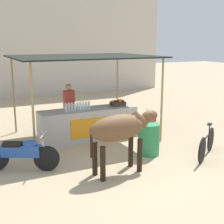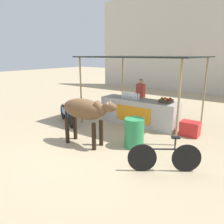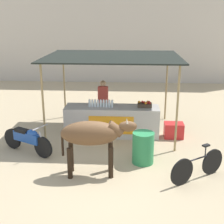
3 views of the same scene
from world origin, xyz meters
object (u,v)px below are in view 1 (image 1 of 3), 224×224
(stall_counter, at_px, (88,124))
(bicycle_leaning, at_px, (207,144))
(cow, at_px, (120,129))
(vendor_behind_counter, at_px, (69,109))
(water_barrel, at_px, (149,139))
(motorcycle_parked, at_px, (22,153))
(cooler_box, at_px, (145,125))
(fruit_crate, at_px, (118,103))

(stall_counter, bearing_deg, bicycle_leaning, -51.23)
(stall_counter, xyz_separation_m, cow, (-0.29, -2.65, 0.55))
(vendor_behind_counter, xyz_separation_m, water_barrel, (1.29, -2.70, -0.43))
(stall_counter, height_order, water_barrel, stall_counter)
(vendor_behind_counter, height_order, cow, vendor_behind_counter)
(bicycle_leaning, bearing_deg, motorcycle_parked, 164.85)
(cooler_box, distance_m, water_barrel, 2.13)
(stall_counter, relative_size, water_barrel, 3.54)
(water_barrel, distance_m, bicycle_leaning, 1.50)
(vendor_behind_counter, bearing_deg, water_barrel, -64.38)
(stall_counter, distance_m, fruit_crate, 1.18)
(stall_counter, distance_m, bicycle_leaning, 3.53)
(water_barrel, relative_size, motorcycle_parked, 0.52)
(motorcycle_parked, bearing_deg, fruit_crate, 25.47)
(fruit_crate, height_order, cow, cow)
(fruit_crate, bearing_deg, bicycle_leaning, -67.46)
(fruit_crate, distance_m, cooler_box, 1.24)
(motorcycle_parked, bearing_deg, cow, -29.16)
(fruit_crate, xyz_separation_m, cooler_box, (0.94, -0.15, -0.79))
(stall_counter, bearing_deg, motorcycle_parked, -146.14)
(motorcycle_parked, bearing_deg, vendor_behind_counter, 49.76)
(cooler_box, distance_m, bicycle_leaning, 2.67)
(cow, height_order, motorcycle_parked, cow)
(stall_counter, xyz_separation_m, motorcycle_parked, (-2.29, -1.53, -0.05))
(vendor_behind_counter, height_order, cooler_box, vendor_behind_counter)
(stall_counter, bearing_deg, vendor_behind_counter, 114.96)
(vendor_behind_counter, bearing_deg, motorcycle_parked, -130.24)
(vendor_behind_counter, bearing_deg, bicycle_leaning, -53.85)
(bicycle_leaning, bearing_deg, cooler_box, 94.90)
(bicycle_leaning, bearing_deg, water_barrel, 147.48)
(water_barrel, bearing_deg, stall_counter, 115.88)
(fruit_crate, bearing_deg, motorcycle_parked, -154.53)
(water_barrel, height_order, bicycle_leaning, bicycle_leaning)
(fruit_crate, bearing_deg, vendor_behind_counter, 153.37)
(cow, relative_size, motorcycle_parked, 1.13)
(cooler_box, xyz_separation_m, cow, (-2.27, -2.55, 0.79))
(cooler_box, distance_m, motorcycle_parked, 4.51)
(fruit_crate, bearing_deg, stall_counter, -177.10)
(cooler_box, height_order, cow, cow)
(cow, height_order, bicycle_leaning, cow)
(cooler_box, bearing_deg, bicycle_leaning, -85.10)
(stall_counter, bearing_deg, cooler_box, -2.81)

